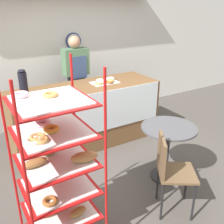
% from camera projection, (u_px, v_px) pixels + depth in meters
% --- Properties ---
extents(ground_plane, '(14.00, 14.00, 0.00)m').
position_uv_depth(ground_plane, '(129.00, 181.00, 3.38)').
color(ground_plane, '#4C4742').
extents(back_wall, '(10.00, 0.30, 2.70)m').
position_uv_depth(back_wall, '(57.00, 49.00, 4.68)').
color(back_wall, white).
rests_on(back_wall, ground_plane).
extents(display_counter, '(2.33, 0.78, 0.96)m').
position_uv_depth(display_counter, '(86.00, 115.00, 4.16)').
color(display_counter, brown).
rests_on(display_counter, ground_plane).
extents(pastry_rack, '(0.64, 0.61, 1.72)m').
position_uv_depth(pastry_rack, '(57.00, 174.00, 2.22)').
color(pastry_rack, '#B71414').
rests_on(pastry_rack, ground_plane).
extents(person_worker, '(0.42, 0.23, 1.63)m').
position_uv_depth(person_worker, '(76.00, 81.00, 4.51)').
color(person_worker, '#282833').
rests_on(person_worker, ground_plane).
extents(cafe_table, '(0.68, 0.68, 0.73)m').
position_uv_depth(cafe_table, '(168.00, 140.00, 3.26)').
color(cafe_table, '#262628').
rests_on(cafe_table, ground_plane).
extents(cafe_chair, '(0.53, 0.53, 0.89)m').
position_uv_depth(cafe_chair, '(169.00, 167.00, 2.72)').
color(cafe_chair, black).
rests_on(cafe_chair, ground_plane).
extents(coffee_carafe, '(0.11, 0.11, 0.38)m').
position_uv_depth(coffee_carafe, '(23.00, 84.00, 3.44)').
color(coffee_carafe, black).
rests_on(coffee_carafe, display_counter).
extents(donut_tray_counter, '(0.42, 0.27, 0.05)m').
position_uv_depth(donut_tray_counter, '(105.00, 81.00, 4.13)').
color(donut_tray_counter, white).
rests_on(donut_tray_counter, display_counter).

